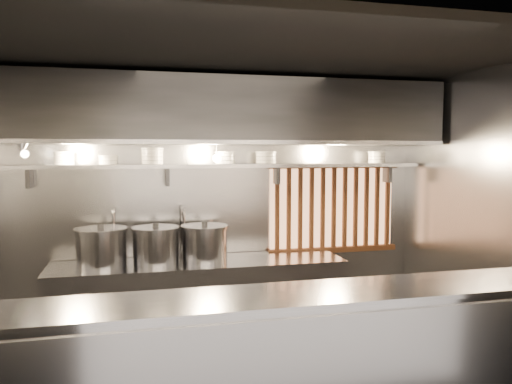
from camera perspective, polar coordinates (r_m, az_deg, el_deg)
name	(u,v)px	position (r m, az deg, el deg)	size (l,w,h in m)	color
ceiling	(253,55)	(4.11, -0.37, 15.44)	(4.50, 4.50, 0.00)	black
wall_back	(222,209)	(5.54, -3.92, -1.90)	(4.50, 4.50, 0.00)	gray
wall_right	(490,220)	(5.09, 25.16, -2.92)	(3.00, 3.00, 0.00)	gray
serving_counter	(287,379)	(3.44, 3.56, -20.59)	(4.50, 0.56, 1.13)	#9D9DA2
cooking_bench	(200,304)	(5.34, -6.43, -12.62)	(3.00, 0.70, 0.90)	#9D9DA2
bowl_shelf	(224,166)	(5.33, -3.63, 3.02)	(4.40, 0.34, 0.04)	#9D9DA2
exhaust_hood	(228,113)	(5.13, -3.22, 9.04)	(4.40, 0.81, 0.65)	#2D2D30
wood_screen	(333,208)	(5.86, 8.79, -1.78)	(1.56, 0.09, 1.04)	#FFB072
faucet_left	(114,222)	(5.35, -15.93, -3.31)	(0.04, 0.30, 0.50)	silver
faucet_right	(182,220)	(5.36, -8.43, -3.16)	(0.04, 0.30, 0.50)	silver
heat_lamp	(22,147)	(4.88, -25.22, 4.63)	(0.25, 0.35, 0.20)	#9D9DA2
pendant_bulb	(217,158)	(5.19, -4.49, 3.87)	(0.09, 0.09, 0.19)	#2D2D30
stock_pot_left	(156,245)	(5.17, -11.36, -5.95)	(0.49, 0.49, 0.41)	#9D9DA2
stock_pot_mid	(101,247)	(5.18, -17.28, -6.01)	(0.60, 0.60, 0.42)	#9D9DA2
stock_pot_right	(205,243)	(5.23, -5.88, -5.78)	(0.53, 0.53, 0.41)	#9D9DA2
bowl_stack_0	(64,158)	(5.29, -21.06, 3.63)	(0.21, 0.21, 0.13)	white
bowl_stack_1	(108,160)	(5.25, -16.56, 3.54)	(0.20, 0.20, 0.09)	white
bowl_stack_2	(152,156)	(5.25, -11.76, 4.05)	(0.23, 0.23, 0.17)	white
bowl_stack_3	(225,158)	(5.33, -3.54, 3.94)	(0.22, 0.22, 0.13)	white
bowl_stack_4	(266,158)	(5.43, 1.13, 3.96)	(0.23, 0.23, 0.13)	white
bowl_stack_5	(377,157)	(5.90, 13.63, 3.89)	(0.20, 0.20, 0.13)	white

